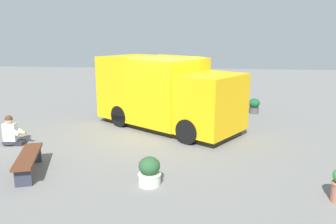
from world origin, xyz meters
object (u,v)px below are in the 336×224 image
object	(u,v)px
food_truck	(166,95)
planter_flowering_far	(149,171)
person_customer	(11,133)
planter_flowering_near	(254,105)
plaza_bench	(28,159)

from	to	relation	value
food_truck	planter_flowering_far	xyz separation A→B (m)	(4.47, 0.17, -0.83)
person_customer	food_truck	bearing A→B (deg)	118.62
food_truck	planter_flowering_far	distance (m)	4.55
person_customer	planter_flowering_near	world-z (taller)	person_customer
food_truck	plaza_bench	distance (m)	5.02
planter_flowering_near	planter_flowering_far	world-z (taller)	planter_flowering_far
food_truck	plaza_bench	world-z (taller)	food_truck
planter_flowering_near	planter_flowering_far	bearing A→B (deg)	-24.51
planter_flowering_near	person_customer	bearing A→B (deg)	-57.98
food_truck	planter_flowering_near	size ratio (longest dim) A/B	8.65
planter_flowering_far	plaza_bench	distance (m)	2.85
planter_flowering_far	plaza_bench	size ratio (longest dim) A/B	0.35
person_customer	planter_flowering_near	bearing A→B (deg)	122.02
food_truck	person_customer	distance (m)	4.85
planter_flowering_near	plaza_bench	world-z (taller)	planter_flowering_near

